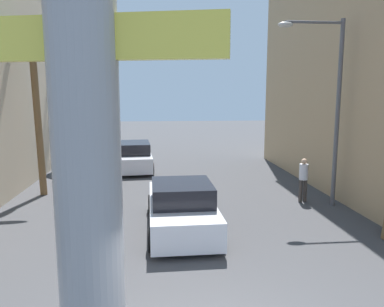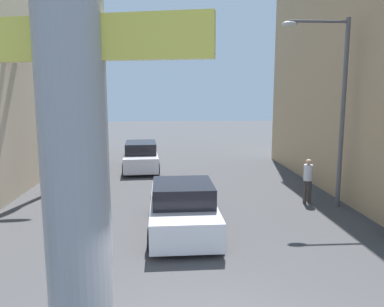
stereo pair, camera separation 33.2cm
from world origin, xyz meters
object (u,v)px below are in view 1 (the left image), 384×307
Objects in this scene: palm_tree_far_left at (70,85)px; pedestrian_far_left at (74,159)px; street_lamp at (329,95)px; car_lead at (181,207)px; neon_sign_pole at (84,71)px; car_far at (135,157)px; pedestrian_mid_right at (303,177)px; palm_tree_mid_left at (34,87)px.

palm_tree_far_left is 5.51m from pedestrian_far_left.
street_lamp is 1.40× the size of car_lead.
car_lead is at bearing -58.97° from pedestrian_far_left.
street_lamp is (7.26, 8.38, -0.30)m from neon_sign_pole.
car_lead is 3.14× the size of pedestrian_far_left.
palm_tree_far_left is (-3.85, 2.37, 4.04)m from car_far.
pedestrian_mid_right is at bearing -41.55° from palm_tree_far_left.
neon_sign_pole is 11.09m from street_lamp.
car_far is 3.00× the size of pedestrian_far_left.
palm_tree_far_left is at bearing 102.37° from pedestrian_far_left.
palm_tree_mid_left is 7.31m from palm_tree_far_left.
car_lead is 0.71× the size of palm_tree_mid_left.
pedestrian_far_left is (-3.29, 14.61, -3.58)m from neon_sign_pole.
palm_tree_far_left is 4.07× the size of pedestrian_mid_right.
car_far is (-7.54, 7.70, -3.45)m from street_lamp.
neon_sign_pole is 1.47× the size of street_lamp.
street_lamp is 4.39× the size of pedestrian_far_left.
neon_sign_pole is at bearing -104.70° from car_lead.
palm_tree_far_left is at bearing 138.52° from street_lamp.
neon_sign_pole is at bearing -88.99° from car_far.
neon_sign_pole is at bearing -77.31° from pedestrian_far_left.
neon_sign_pole is 2.05× the size of car_lead.
palm_tree_mid_left is at bearing 109.91° from neon_sign_pole.
palm_tree_far_left is at bearing 148.40° from car_far.
palm_tree_mid_left is at bearing -89.25° from palm_tree_far_left.
car_far is at bearing 52.75° from palm_tree_mid_left.
car_lead is 14.01m from palm_tree_far_left.
neon_sign_pole reaches higher than street_lamp.
neon_sign_pole is 6.44× the size of pedestrian_far_left.
palm_tree_far_left is (-5.80, 12.09, 4.08)m from car_lead.
car_far is at bearing 91.01° from neon_sign_pole.
neon_sign_pole is 11.86m from palm_tree_mid_left.
neon_sign_pole is 11.64m from pedestrian_mid_right.
palm_tree_far_left is at bearing 90.75° from palm_tree_mid_left.
car_far is 3.35m from pedestrian_far_left.
neon_sign_pole is 1.47× the size of palm_tree_mid_left.
pedestrian_mid_right is (-0.60, 0.51, -3.17)m from street_lamp.
car_far is (-0.28, 16.09, -3.76)m from neon_sign_pole.
pedestrian_far_left is (0.84, -3.84, -3.87)m from palm_tree_far_left.
street_lamp is at bearing 19.82° from car_lead.
car_lead is at bearing -39.96° from palm_tree_mid_left.
palm_tree_far_left is (-0.10, 7.31, 0.28)m from palm_tree_mid_left.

